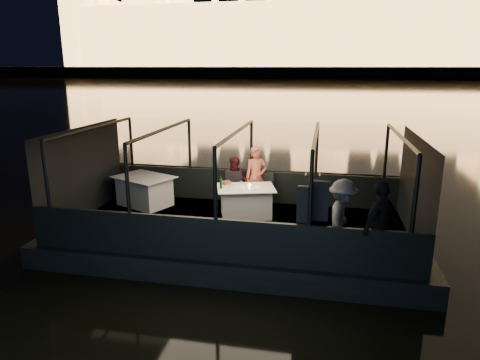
% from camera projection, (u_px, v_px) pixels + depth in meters
% --- Properties ---
extents(river_water, '(500.00, 500.00, 0.00)m').
position_uv_depth(river_water, '(318.00, 88.00, 86.32)').
color(river_water, black).
rests_on(river_water, ground).
extents(boat_hull, '(8.60, 4.40, 1.00)m').
position_uv_depth(boat_hull, '(237.00, 245.00, 10.55)').
color(boat_hull, black).
rests_on(boat_hull, river_water).
extents(boat_deck, '(8.00, 4.00, 0.04)m').
position_uv_depth(boat_deck, '(237.00, 226.00, 10.42)').
color(boat_deck, black).
rests_on(boat_deck, boat_hull).
extents(gunwale_port, '(8.00, 0.08, 0.90)m').
position_uv_depth(gunwale_port, '(251.00, 186.00, 12.20)').
color(gunwale_port, black).
rests_on(gunwale_port, boat_deck).
extents(gunwale_starboard, '(8.00, 0.08, 0.90)m').
position_uv_depth(gunwale_starboard, '(216.00, 240.00, 8.41)').
color(gunwale_starboard, black).
rests_on(gunwale_starboard, boat_deck).
extents(cabin_glass_port, '(8.00, 0.02, 1.40)m').
position_uv_depth(cabin_glass_port, '(251.00, 146.00, 11.90)').
color(cabin_glass_port, '#99B2B2').
rests_on(cabin_glass_port, gunwale_port).
extents(cabin_glass_starboard, '(8.00, 0.02, 1.40)m').
position_uv_depth(cabin_glass_starboard, '(215.00, 184.00, 8.11)').
color(cabin_glass_starboard, '#99B2B2').
rests_on(cabin_glass_starboard, gunwale_starboard).
extents(cabin_roof_glass, '(8.00, 4.00, 0.02)m').
position_uv_depth(cabin_roof_glass, '(237.00, 132.00, 9.82)').
color(cabin_roof_glass, '#99B2B2').
rests_on(cabin_roof_glass, boat_deck).
extents(end_wall_fore, '(0.02, 4.00, 2.30)m').
position_uv_depth(end_wall_fore, '(83.00, 172.00, 10.88)').
color(end_wall_fore, black).
rests_on(end_wall_fore, boat_deck).
extents(end_wall_aft, '(0.02, 4.00, 2.30)m').
position_uv_depth(end_wall_aft, '(415.00, 189.00, 9.36)').
color(end_wall_aft, black).
rests_on(end_wall_aft, boat_deck).
extents(canopy_ribs, '(8.00, 4.00, 2.30)m').
position_uv_depth(canopy_ribs, '(237.00, 180.00, 10.12)').
color(canopy_ribs, black).
rests_on(canopy_ribs, boat_deck).
extents(embankment, '(400.00, 140.00, 6.00)m').
position_uv_depth(embankment, '(324.00, 73.00, 209.20)').
color(embankment, '#423D33').
rests_on(embankment, ground).
extents(parliament_building, '(220.00, 32.00, 60.00)m').
position_uv_depth(parliament_building, '(327.00, 1.00, 168.83)').
color(parliament_building, '#F2D18C').
rests_on(parliament_building, embankment).
extents(dining_table_central, '(1.69, 1.41, 0.77)m').
position_uv_depth(dining_table_central, '(246.00, 202.00, 11.01)').
color(dining_table_central, white).
rests_on(dining_table_central, boat_deck).
extents(dining_table_aft, '(1.88, 1.67, 0.83)m').
position_uv_depth(dining_table_aft, '(145.00, 192.00, 11.87)').
color(dining_table_aft, silver).
rests_on(dining_table_aft, boat_deck).
extents(chair_port_left, '(0.50, 0.50, 0.97)m').
position_uv_depth(chair_port_left, '(232.00, 192.00, 11.65)').
color(chair_port_left, black).
rests_on(chair_port_left, boat_deck).
extents(chair_port_right, '(0.48, 0.48, 0.96)m').
position_uv_depth(chair_port_right, '(264.00, 192.00, 11.63)').
color(chair_port_right, black).
rests_on(chair_port_right, boat_deck).
extents(coat_stand, '(0.55, 0.45, 1.87)m').
position_uv_depth(coat_stand, '(311.00, 221.00, 8.18)').
color(coat_stand, black).
rests_on(coat_stand, boat_deck).
extents(person_woman_coral, '(0.71, 0.60, 1.67)m').
position_uv_depth(person_woman_coral, '(256.00, 180.00, 11.68)').
color(person_woman_coral, '#CD614A').
rests_on(person_woman_coral, boat_deck).
extents(person_man_maroon, '(0.69, 0.56, 1.36)m').
position_uv_depth(person_man_maroon, '(236.00, 179.00, 11.82)').
color(person_man_maroon, '#451318').
rests_on(person_man_maroon, boat_deck).
extents(passenger_stripe, '(0.70, 1.11, 1.63)m').
position_uv_depth(passenger_stripe, '(342.00, 217.00, 8.51)').
color(passenger_stripe, silver).
rests_on(passenger_stripe, boat_deck).
extents(passenger_dark, '(0.97, 1.08, 1.75)m').
position_uv_depth(passenger_dark, '(380.00, 227.00, 8.02)').
color(passenger_dark, black).
rests_on(passenger_dark, boat_deck).
extents(wine_bottle, '(0.08, 0.08, 0.32)m').
position_uv_depth(wine_bottle, '(221.00, 183.00, 10.78)').
color(wine_bottle, '#143816').
rests_on(wine_bottle, dining_table_central).
extents(bread_basket, '(0.24, 0.24, 0.09)m').
position_uv_depth(bread_basket, '(227.00, 183.00, 11.18)').
color(bread_basket, brown).
rests_on(bread_basket, dining_table_central).
extents(amber_candle, '(0.08, 0.08, 0.09)m').
position_uv_depth(amber_candle, '(249.00, 186.00, 10.92)').
color(amber_candle, gold).
rests_on(amber_candle, dining_table_central).
extents(plate_near, '(0.28, 0.28, 0.01)m').
position_uv_depth(plate_near, '(252.00, 189.00, 10.78)').
color(plate_near, silver).
rests_on(plate_near, dining_table_central).
extents(plate_far, '(0.33, 0.33, 0.02)m').
position_uv_depth(plate_far, '(231.00, 185.00, 11.10)').
color(plate_far, silver).
rests_on(plate_far, dining_table_central).
extents(wine_glass_white, '(0.08, 0.08, 0.19)m').
position_uv_depth(wine_glass_white, '(222.00, 184.00, 10.84)').
color(wine_glass_white, silver).
rests_on(wine_glass_white, dining_table_central).
extents(wine_glass_red, '(0.08, 0.08, 0.21)m').
position_uv_depth(wine_glass_red, '(255.00, 182.00, 11.11)').
color(wine_glass_red, white).
rests_on(wine_glass_red, dining_table_central).
extents(wine_glass_empty, '(0.09, 0.09, 0.21)m').
position_uv_depth(wine_glass_empty, '(241.00, 186.00, 10.72)').
color(wine_glass_empty, silver).
rests_on(wine_glass_empty, dining_table_central).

